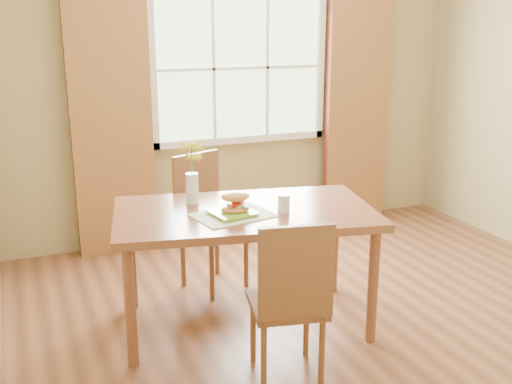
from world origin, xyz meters
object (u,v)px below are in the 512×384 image
object	(u,v)px
chair_far	(206,215)
flower_vase	(192,166)
dining_table	(245,222)
croissant_sandwich	(235,203)
water_glass	(284,204)
chair_near	(291,295)

from	to	relation	value
chair_far	flower_vase	bearing A→B (deg)	-138.44
dining_table	flower_vase	distance (m)	0.48
chair_far	flower_vase	xyz separation A→B (m)	(-0.23, -0.46, 0.48)
chair_far	croissant_sandwich	bearing A→B (deg)	-116.38
dining_table	chair_far	xyz separation A→B (m)	(-0.03, 0.70, -0.16)
chair_far	flower_vase	distance (m)	0.70
dining_table	water_glass	bearing A→B (deg)	-22.27
dining_table	flower_vase	size ratio (longest dim) A/B	4.22
water_glass	flower_vase	size ratio (longest dim) A/B	0.27
water_glass	flower_vase	world-z (taller)	flower_vase
chair_near	chair_far	world-z (taller)	chair_far
chair_far	croissant_sandwich	size ratio (longest dim) A/B	5.04
chair_near	chair_far	size ratio (longest dim) A/B	0.95
chair_near	croissant_sandwich	distance (m)	0.70
chair_far	croissant_sandwich	distance (m)	0.85
croissant_sandwich	water_glass	bearing A→B (deg)	0.96
dining_table	chair_near	xyz separation A→B (m)	(-0.02, -0.70, -0.18)
chair_near	croissant_sandwich	xyz separation A→B (m)	(-0.08, 0.61, 0.34)
chair_near	croissant_sandwich	bearing A→B (deg)	109.02
chair_far	chair_near	bearing A→B (deg)	-111.27
chair_near	croissant_sandwich	size ratio (longest dim) A/B	4.81
water_glass	chair_far	bearing A→B (deg)	105.69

